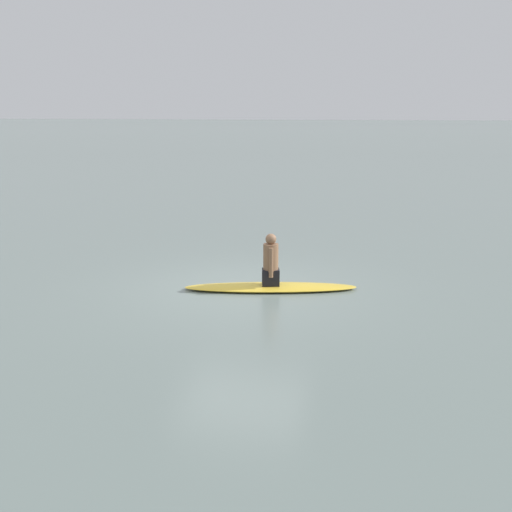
# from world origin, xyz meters

# --- Properties ---
(ground_plane) EXTENTS (400.00, 400.00, 0.00)m
(ground_plane) POSITION_xyz_m (0.00, 0.00, 0.00)
(ground_plane) COLOR slate
(surfboard) EXTENTS (1.44, 3.40, 0.09)m
(surfboard) POSITION_xyz_m (-0.04, 0.56, 0.05)
(surfboard) COLOR gold
(surfboard) RESTS_ON ground
(person_paddler) EXTENTS (0.44, 0.39, 1.01)m
(person_paddler) POSITION_xyz_m (-0.04, 0.56, 0.55)
(person_paddler) COLOR black
(person_paddler) RESTS_ON surfboard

